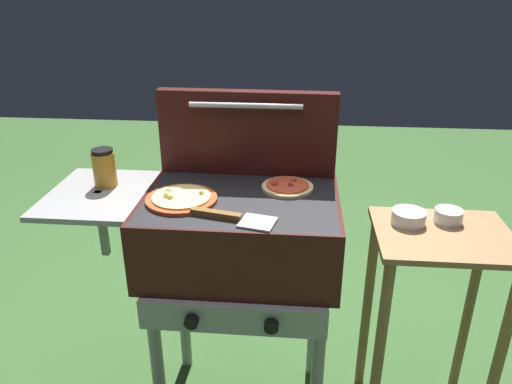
{
  "coord_description": "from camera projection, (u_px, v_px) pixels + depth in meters",
  "views": [
    {
      "loc": [
        0.18,
        -1.43,
        1.56
      ],
      "look_at": [
        0.05,
        0.0,
        0.92
      ],
      "focal_mm": 34.3,
      "sensor_mm": 36.0,
      "label": 1
    }
  ],
  "objects": [
    {
      "name": "grill",
      "position": [
        237.0,
        236.0,
        1.64
      ],
      "size": [
        0.96,
        0.53,
        0.9
      ],
      "color": "#38110F",
      "rests_on": "ground_plane"
    },
    {
      "name": "pizza_cheese",
      "position": [
        181.0,
        198.0,
        1.56
      ],
      "size": [
        0.23,
        0.23,
        0.03
      ],
      "color": "#C64723",
      "rests_on": "grill"
    },
    {
      "name": "sauce_jar",
      "position": [
        104.0,
        168.0,
        1.65
      ],
      "size": [
        0.08,
        0.08,
        0.13
      ],
      "color": "#B77A1E",
      "rests_on": "grill"
    },
    {
      "name": "topping_bowl_far",
      "position": [
        408.0,
        218.0,
        1.63
      ],
      "size": [
        0.11,
        0.11,
        0.04
      ],
      "color": "silver",
      "rests_on": "prep_table"
    },
    {
      "name": "prep_table",
      "position": [
        434.0,
        293.0,
        1.67
      ],
      "size": [
        0.44,
        0.36,
        0.8
      ],
      "color": "olive",
      "rests_on": "ground_plane"
    },
    {
      "name": "pizza_pepperoni",
      "position": [
        287.0,
        186.0,
        1.64
      ],
      "size": [
        0.17,
        0.17,
        0.03
      ],
      "color": "beige",
      "rests_on": "grill"
    },
    {
      "name": "topping_bowl_near",
      "position": [
        448.0,
        216.0,
        1.64
      ],
      "size": [
        0.09,
        0.09,
        0.04
      ],
      "color": "silver",
      "rests_on": "prep_table"
    },
    {
      "name": "grill_lid_open",
      "position": [
        247.0,
        133.0,
        1.72
      ],
      "size": [
        0.63,
        0.09,
        0.3
      ],
      "color": "#38110F",
      "rests_on": "grill"
    },
    {
      "name": "spatula",
      "position": [
        233.0,
        218.0,
        1.44
      ],
      "size": [
        0.27,
        0.11,
        0.02
      ],
      "color": "#B7BABF",
      "rests_on": "grill"
    }
  ]
}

